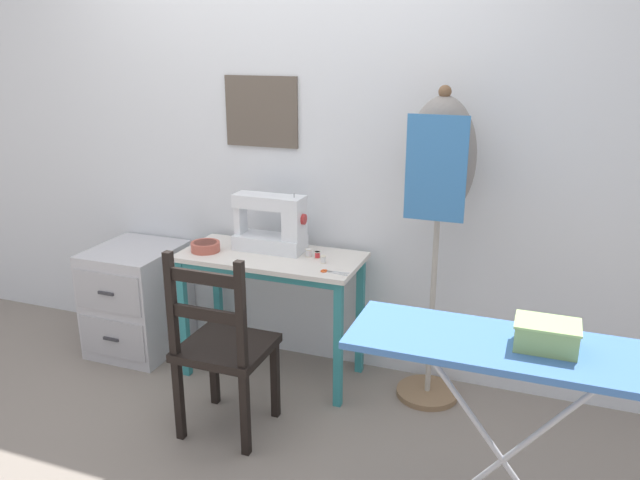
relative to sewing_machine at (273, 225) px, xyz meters
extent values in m
plane|color=gray|center=(0.01, -0.30, -0.84)|extent=(14.00, 14.00, 0.00)
cube|color=silver|center=(0.01, 0.22, 0.43)|extent=(10.00, 0.05, 2.55)
cube|color=brown|center=(-0.14, 0.19, 0.57)|extent=(0.42, 0.02, 0.38)
cube|color=black|center=(-0.26, 0.19, 0.53)|extent=(0.12, 0.01, 0.20)
cube|color=silver|center=(0.01, -0.07, -0.15)|extent=(0.97, 0.45, 0.02)
cube|color=teal|center=(0.01, -0.26, -0.19)|extent=(0.89, 0.03, 0.04)
cube|color=teal|center=(-0.43, -0.26, -0.50)|extent=(0.04, 0.04, 0.68)
cube|color=teal|center=(0.46, -0.26, -0.50)|extent=(0.04, 0.04, 0.68)
cube|color=teal|center=(-0.43, 0.11, -0.50)|extent=(0.04, 0.04, 0.68)
cube|color=teal|center=(0.46, 0.11, -0.50)|extent=(0.04, 0.04, 0.68)
cube|color=white|center=(-0.02, 0.00, -0.10)|extent=(0.38, 0.17, 0.08)
cube|color=white|center=(0.12, 0.00, 0.05)|extent=(0.09, 0.14, 0.22)
cube|color=white|center=(-0.05, 0.00, 0.13)|extent=(0.33, 0.13, 0.07)
cube|color=white|center=(-0.20, 0.00, 0.01)|extent=(0.04, 0.09, 0.15)
cylinder|color=#B22D2D|center=(0.17, 0.00, 0.05)|extent=(0.02, 0.06, 0.06)
cylinder|color=#99999E|center=(0.12, 0.00, 0.17)|extent=(0.01, 0.01, 0.02)
cylinder|color=#B25647|center=(-0.34, -0.14, -0.12)|extent=(0.16, 0.16, 0.05)
cylinder|color=brown|center=(-0.34, -0.14, -0.10)|extent=(0.12, 0.12, 0.01)
cube|color=silver|center=(0.43, -0.20, -0.14)|extent=(0.11, 0.02, 0.00)
cube|color=silver|center=(0.43, -0.22, -0.14)|extent=(0.11, 0.03, 0.00)
torus|color=#DB511E|center=(0.36, -0.21, -0.14)|extent=(0.03, 0.03, 0.01)
torus|color=#DB511E|center=(0.36, -0.21, -0.14)|extent=(0.03, 0.03, 0.01)
cylinder|color=silver|center=(0.21, -0.03, -0.12)|extent=(0.03, 0.03, 0.04)
cylinder|color=beige|center=(0.21, -0.03, -0.10)|extent=(0.04, 0.04, 0.00)
cylinder|color=beige|center=(0.21, -0.03, -0.14)|extent=(0.04, 0.04, 0.00)
cylinder|color=red|center=(0.26, -0.04, -0.12)|extent=(0.03, 0.03, 0.04)
cylinder|color=beige|center=(0.26, -0.04, -0.11)|extent=(0.03, 0.03, 0.00)
cylinder|color=beige|center=(0.26, -0.04, -0.14)|extent=(0.03, 0.03, 0.00)
cylinder|color=silver|center=(0.32, -0.09, -0.12)|extent=(0.02, 0.02, 0.04)
cylinder|color=beige|center=(0.32, -0.09, -0.11)|extent=(0.03, 0.03, 0.00)
cylinder|color=beige|center=(0.32, -0.09, -0.14)|extent=(0.03, 0.03, 0.00)
cube|color=black|center=(0.03, -0.61, -0.42)|extent=(0.40, 0.38, 0.04)
cube|color=black|center=(-0.14, -0.45, -0.64)|extent=(0.04, 0.04, 0.40)
cube|color=black|center=(0.20, -0.45, -0.64)|extent=(0.04, 0.04, 0.40)
cube|color=black|center=(-0.14, -0.77, -0.64)|extent=(0.04, 0.04, 0.40)
cube|color=black|center=(0.20, -0.77, -0.64)|extent=(0.04, 0.04, 0.40)
cube|color=black|center=(-0.14, -0.77, -0.16)|extent=(0.04, 0.04, 0.48)
cube|color=black|center=(0.20, -0.77, -0.16)|extent=(0.04, 0.04, 0.48)
cube|color=black|center=(0.03, -0.77, -0.02)|extent=(0.34, 0.02, 0.06)
cube|color=black|center=(0.03, -0.77, -0.18)|extent=(0.34, 0.02, 0.06)
cube|color=#B7B7BC|center=(-0.87, -0.07, -0.53)|extent=(0.47, 0.51, 0.63)
cube|color=#A8A8AD|center=(-0.87, -0.33, -0.39)|extent=(0.43, 0.01, 0.23)
cube|color=#333338|center=(-0.87, -0.34, -0.39)|extent=(0.10, 0.01, 0.02)
cube|color=#A8A8AD|center=(-0.87, -0.33, -0.67)|extent=(0.43, 0.01, 0.23)
cube|color=#333338|center=(-0.87, -0.34, -0.67)|extent=(0.10, 0.01, 0.02)
cylinder|color=#846647|center=(0.87, 0.00, -0.83)|extent=(0.32, 0.32, 0.03)
cylinder|color=#ADA89E|center=(0.87, 0.00, -0.30)|extent=(0.03, 0.03, 1.03)
ellipsoid|color=gray|center=(0.87, 0.00, 0.41)|extent=(0.33, 0.23, 0.57)
sphere|color=brown|center=(0.87, 0.00, 0.72)|extent=(0.06, 0.06, 0.06)
cube|color=teal|center=(0.87, -0.13, 0.39)|extent=(0.28, 0.01, 0.48)
cube|color=#3D6BAD|center=(1.30, -0.99, 0.00)|extent=(1.07, 0.36, 0.02)
cylinder|color=#B7B7BC|center=(1.30, -0.99, -0.43)|extent=(0.66, 0.02, 0.84)
cylinder|color=#B7B7BC|center=(1.30, -0.99, -0.43)|extent=(0.66, 0.02, 0.84)
cube|color=#8EB266|center=(1.39, -0.98, 0.05)|extent=(0.19, 0.13, 0.08)
cube|color=#9DC470|center=(1.39, -0.98, 0.09)|extent=(0.20, 0.14, 0.01)
camera|label=1|loc=(1.35, -2.89, 0.93)|focal=35.00mm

